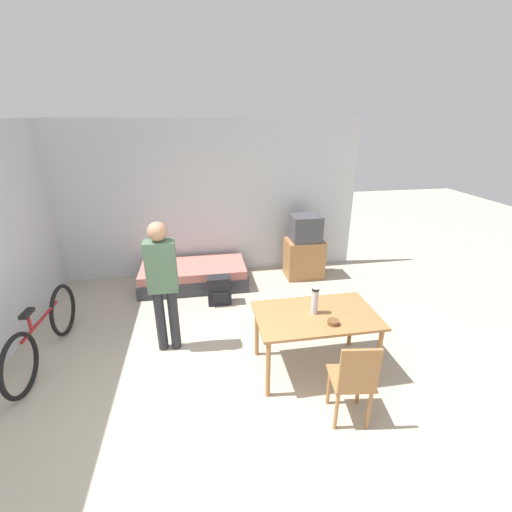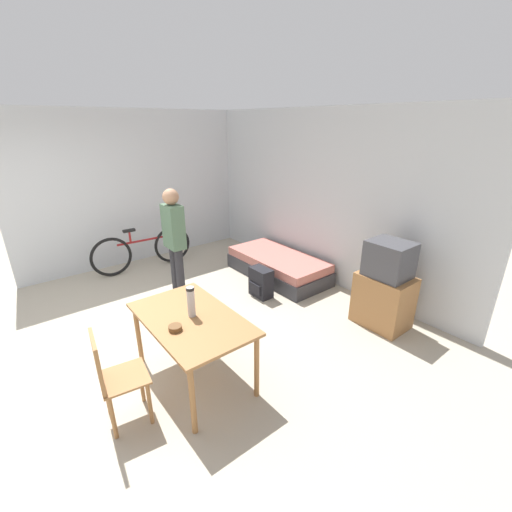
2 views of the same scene
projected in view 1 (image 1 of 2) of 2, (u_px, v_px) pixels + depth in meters
The scene contains 11 objects.
ground_plane at pixel (213, 435), 3.15m from camera, with size 20.00×20.00×0.00m, color #B2A893.
wall_back at pixel (198, 201), 5.95m from camera, with size 5.73×0.06×2.70m.
daybed at pixel (194, 275), 5.87m from camera, with size 1.79×0.87×0.38m.
tv at pixel (304, 249), 6.08m from camera, with size 0.65×0.48×1.14m.
dining_table at pixel (316, 320), 3.75m from camera, with size 1.32×0.80×0.72m.
wooden_chair at pixel (354, 380), 3.09m from camera, with size 0.43×0.43×0.92m.
bicycle at pixel (44, 334), 4.01m from camera, with size 0.15×1.78×0.77m.
person_standing at pixel (163, 279), 3.97m from camera, with size 0.34×0.22×1.65m.
thermos_flask at pixel (315, 300), 3.68m from camera, with size 0.08×0.08×0.31m.
mate_bowl at pixel (333, 322), 3.53m from camera, with size 0.12×0.12×0.05m.
backpack at pixel (219, 290), 5.28m from camera, with size 0.36×0.24×0.45m.
Camera 1 is at (0.01, -2.32, 2.72)m, focal length 24.00 mm.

